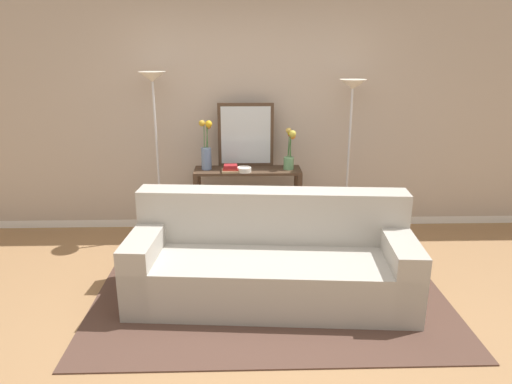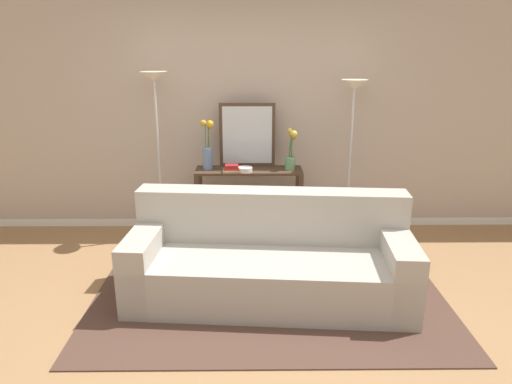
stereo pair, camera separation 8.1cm
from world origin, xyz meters
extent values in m
cube|color=#9E754C|center=(0.00, 0.00, -0.01)|extent=(16.00, 16.00, 0.02)
cube|color=white|center=(0.00, 2.12, 0.04)|extent=(12.00, 0.15, 0.09)
cube|color=#B7A899|center=(0.00, 2.12, 1.55)|extent=(12.00, 0.14, 2.91)
cube|color=#51382D|center=(0.22, 0.23, 0.01)|extent=(2.99, 1.65, 0.01)
cube|color=#ADA89E|center=(0.22, 0.33, 0.21)|extent=(2.39, 1.05, 0.42)
cube|color=#ADA89E|center=(0.24, 0.64, 0.65)|extent=(2.34, 0.44, 0.46)
cube|color=#ADA89E|center=(-0.83, 0.41, 0.30)|extent=(0.31, 0.89, 0.60)
cube|color=#ADA89E|center=(1.26, 0.25, 0.30)|extent=(0.31, 0.89, 0.60)
cube|color=#473323|center=(0.04, 1.72, 0.77)|extent=(1.16, 0.36, 0.03)
cube|color=#473323|center=(0.04, 1.72, 0.15)|extent=(1.06, 0.30, 0.01)
cube|color=#473323|center=(-0.51, 1.56, 0.38)|extent=(0.05, 0.05, 0.76)
cube|color=#473323|center=(0.59, 1.56, 0.38)|extent=(0.05, 0.05, 0.76)
cube|color=#473323|center=(-0.51, 1.87, 0.38)|extent=(0.05, 0.05, 0.76)
cube|color=#473323|center=(0.59, 1.87, 0.38)|extent=(0.05, 0.05, 0.76)
cylinder|color=silver|center=(-0.93, 1.72, 0.01)|extent=(0.26, 0.26, 0.02)
cylinder|color=silver|center=(-0.93, 1.72, 0.87)|extent=(0.02, 0.02, 1.69)
cone|color=silver|center=(-0.93, 1.72, 1.77)|extent=(0.28, 0.28, 0.10)
cylinder|color=silver|center=(1.14, 1.72, 0.01)|extent=(0.26, 0.26, 0.02)
cylinder|color=silver|center=(1.14, 1.72, 0.83)|extent=(0.02, 0.02, 1.61)
cone|color=silver|center=(1.14, 1.72, 1.69)|extent=(0.28, 0.28, 0.10)
cube|color=#473323|center=(0.02, 1.87, 1.13)|extent=(0.61, 0.02, 0.70)
cube|color=silver|center=(0.02, 1.86, 1.13)|extent=(0.54, 0.01, 0.63)
cylinder|color=#6B84AD|center=(-0.41, 1.73, 0.90)|extent=(0.11, 0.11, 0.24)
cylinder|color=#3D7538|center=(-0.42, 1.74, 1.15)|extent=(0.01, 0.03, 0.26)
sphere|color=gold|center=(-0.44, 1.74, 1.29)|extent=(0.07, 0.07, 0.07)
cylinder|color=#3D7538|center=(-0.39, 1.74, 1.13)|extent=(0.03, 0.03, 0.23)
sphere|color=orange|center=(-0.38, 1.75, 1.25)|extent=(0.06, 0.06, 0.06)
cylinder|color=#3D7538|center=(-0.39, 1.73, 1.15)|extent=(0.01, 0.04, 0.26)
sphere|color=gold|center=(-0.37, 1.73, 1.28)|extent=(0.07, 0.07, 0.07)
cylinder|color=#669E6B|center=(0.48, 1.71, 0.85)|extent=(0.11, 0.11, 0.13)
cylinder|color=#3D7538|center=(0.50, 1.72, 1.03)|extent=(0.01, 0.03, 0.23)
sphere|color=orange|center=(0.52, 1.72, 1.15)|extent=(0.07, 0.07, 0.07)
cylinder|color=#3D7538|center=(0.49, 1.73, 1.05)|extent=(0.04, 0.02, 0.25)
sphere|color=gold|center=(0.50, 1.75, 1.17)|extent=(0.07, 0.07, 0.07)
cylinder|color=#3D7538|center=(0.49, 1.73, 1.04)|extent=(0.03, 0.02, 0.24)
sphere|color=red|center=(0.50, 1.75, 1.16)|extent=(0.06, 0.06, 0.06)
cylinder|color=#3D7538|center=(0.48, 1.73, 1.06)|extent=(0.02, 0.01, 0.28)
sphere|color=gold|center=(0.48, 1.75, 1.20)|extent=(0.06, 0.06, 0.06)
cylinder|color=#3D7538|center=(0.50, 1.71, 1.05)|extent=(0.02, 0.03, 0.26)
sphere|color=gold|center=(0.52, 1.70, 1.18)|extent=(0.08, 0.08, 0.08)
cylinder|color=silver|center=(0.00, 1.61, 0.81)|extent=(0.15, 0.15, 0.04)
torus|color=silver|center=(0.00, 1.61, 0.83)|extent=(0.15, 0.15, 0.01)
cube|color=tan|center=(-0.14, 1.62, 0.80)|extent=(0.20, 0.16, 0.02)
cube|color=#BC3328|center=(-0.14, 1.63, 0.82)|extent=(0.17, 0.15, 0.02)
cube|color=maroon|center=(-0.14, 1.62, 0.83)|extent=(0.15, 0.13, 0.01)
cube|color=maroon|center=(-0.14, 1.62, 0.85)|extent=(0.14, 0.12, 0.02)
cube|color=silver|center=(-0.41, 1.72, 0.06)|extent=(0.04, 0.15, 0.12)
cube|color=#1E7075|center=(-0.37, 1.72, 0.05)|extent=(0.05, 0.16, 0.11)
cube|color=#2D2D33|center=(-0.32, 1.72, 0.06)|extent=(0.04, 0.16, 0.12)
cube|color=#6B3360|center=(-0.28, 1.72, 0.06)|extent=(0.04, 0.16, 0.11)
cube|color=#BC3328|center=(-0.24, 1.72, 0.06)|extent=(0.04, 0.18, 0.12)
cube|color=gold|center=(-0.20, 1.72, 0.06)|extent=(0.03, 0.16, 0.11)
cube|color=tan|center=(-0.17, 1.72, 0.05)|extent=(0.04, 0.16, 0.10)
cube|color=navy|center=(-0.12, 1.72, 0.06)|extent=(0.05, 0.13, 0.13)
camera|label=1|loc=(-0.01, -3.23, 2.08)|focal=33.00mm
camera|label=2|loc=(0.07, -3.23, 2.08)|focal=33.00mm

